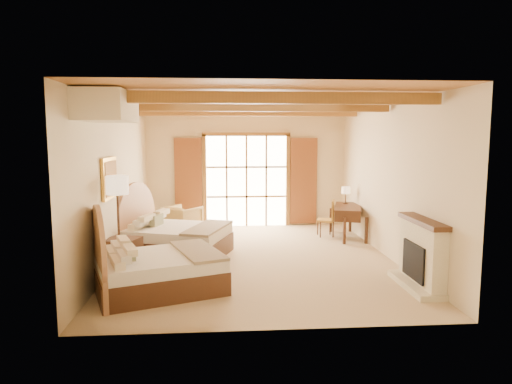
{
  "coord_description": "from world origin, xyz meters",
  "views": [
    {
      "loc": [
        -0.67,
        -9.14,
        2.52
      ],
      "look_at": [
        0.02,
        0.2,
        1.35
      ],
      "focal_mm": 32.0,
      "sensor_mm": 36.0,
      "label": 1
    }
  ],
  "objects": [
    {
      "name": "desk",
      "position": [
        2.42,
        1.78,
        0.42
      ],
      "size": [
        1.01,
        1.58,
        0.79
      ],
      "rotation": [
        0.0,
        0.0,
        -0.28
      ],
      "color": "#462519",
      "rests_on": "floor"
    },
    {
      "name": "wall_back",
      "position": [
        0.0,
        3.5,
        1.6
      ],
      "size": [
        5.5,
        0.0,
        5.5
      ],
      "primitive_type": "plane",
      "rotation": [
        1.57,
        0.0,
        0.0
      ],
      "color": "beige",
      "rests_on": "ground"
    },
    {
      "name": "desk_lamp",
      "position": [
        2.47,
        2.19,
        1.11
      ],
      "size": [
        0.21,
        0.21,
        0.43
      ],
      "color": "#382419",
      "rests_on": "desk"
    },
    {
      "name": "wall_right",
      "position": [
        2.75,
        0.0,
        1.6
      ],
      "size": [
        0.0,
        7.0,
        7.0
      ],
      "primitive_type": "plane",
      "rotation": [
        1.57,
        0.0,
        -1.57
      ],
      "color": "beige",
      "rests_on": "ground"
    },
    {
      "name": "floor",
      "position": [
        0.0,
        0.0,
        0.0
      ],
      "size": [
        7.0,
        7.0,
        0.0
      ],
      "primitive_type": "plane",
      "color": "#CEBB8D",
      "rests_on": "ground"
    },
    {
      "name": "floor_lamp",
      "position": [
        -2.5,
        -1.1,
        1.55
      ],
      "size": [
        0.39,
        0.39,
        1.82
      ],
      "color": "#382419",
      "rests_on": "floor"
    },
    {
      "name": "ceiling_beams",
      "position": [
        0.0,
        0.0,
        3.08
      ],
      "size": [
        5.39,
        4.6,
        0.18
      ],
      "primitive_type": null,
      "color": "#9A6624",
      "rests_on": "ceiling"
    },
    {
      "name": "desk_chair",
      "position": [
        1.93,
        1.97,
        0.28
      ],
      "size": [
        0.51,
        0.5,
        0.91
      ],
      "rotation": [
        0.0,
        0.0,
        -0.31
      ],
      "color": "#A57730",
      "rests_on": "floor"
    },
    {
      "name": "canopy_valance",
      "position": [
        -2.4,
        -2.0,
        2.95
      ],
      "size": [
        0.7,
        1.4,
        0.45
      ],
      "primitive_type": "cube",
      "color": "beige",
      "rests_on": "ceiling"
    },
    {
      "name": "ceiling",
      "position": [
        0.0,
        0.0,
        3.2
      ],
      "size": [
        7.0,
        7.0,
        0.0
      ],
      "primitive_type": "plane",
      "rotation": [
        3.14,
        0.0,
        0.0
      ],
      "color": "#B6793E",
      "rests_on": "ground"
    },
    {
      "name": "bed_far",
      "position": [
        -1.78,
        0.4,
        0.4
      ],
      "size": [
        2.48,
        2.09,
        1.33
      ],
      "rotation": [
        0.0,
        0.0,
        -0.33
      ],
      "color": "#462519",
      "rests_on": "floor"
    },
    {
      "name": "ottoman",
      "position": [
        -1.03,
        2.02,
        0.18
      ],
      "size": [
        0.53,
        0.53,
        0.36
      ],
      "primitive_type": "cube",
      "rotation": [
        0.0,
        0.0,
        -0.08
      ],
      "color": "#AD8353",
      "rests_on": "floor"
    },
    {
      "name": "wall_left",
      "position": [
        -2.75,
        0.0,
        1.6
      ],
      "size": [
        0.0,
        7.0,
        7.0
      ],
      "primitive_type": "plane",
      "rotation": [
        1.57,
        0.0,
        1.57
      ],
      "color": "beige",
      "rests_on": "ground"
    },
    {
      "name": "french_doors",
      "position": [
        0.0,
        3.44,
        1.25
      ],
      "size": [
        3.95,
        0.08,
        2.6
      ],
      "color": "white",
      "rests_on": "ground"
    },
    {
      "name": "fireplace",
      "position": [
        2.6,
        -2.0,
        0.51
      ],
      "size": [
        0.46,
        1.4,
        1.16
      ],
      "color": "#EDE6C0",
      "rests_on": "ground"
    },
    {
      "name": "nightstand",
      "position": [
        -2.49,
        -0.92,
        0.34
      ],
      "size": [
        0.71,
        0.71,
        0.67
      ],
      "primitive_type": "cube",
      "rotation": [
        0.0,
        0.0,
        -0.33
      ],
      "color": "#462519",
      "rests_on": "floor"
    },
    {
      "name": "bed_near",
      "position": [
        -1.85,
        -1.84,
        0.39
      ],
      "size": [
        2.43,
        2.06,
        1.29
      ],
      "rotation": [
        0.0,
        0.0,
        0.36
      ],
      "color": "#462519",
      "rests_on": "floor"
    },
    {
      "name": "armchair",
      "position": [
        -1.7,
        2.42,
        0.37
      ],
      "size": [
        1.12,
        1.12,
        0.74
      ],
      "primitive_type": "imported",
      "rotation": [
        0.0,
        0.0,
        -3.78
      ],
      "color": "#AC8D48",
      "rests_on": "floor"
    },
    {
      "name": "painting",
      "position": [
        -2.7,
        -0.75,
        1.75
      ],
      "size": [
        0.06,
        0.95,
        0.75
      ],
      "color": "gold",
      "rests_on": "wall_left"
    }
  ]
}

